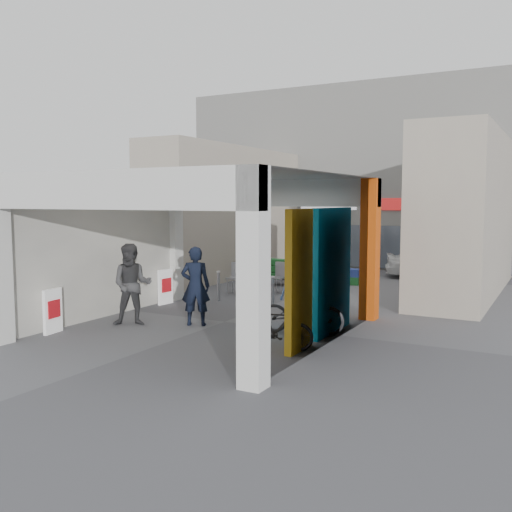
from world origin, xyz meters
The scene contains 21 objects.
ground centered at (0.00, 0.00, 0.00)m, with size 90.00×90.00×0.00m, color #5C5C61.
arcade_canopy centered at (0.54, -0.82, 2.30)m, with size 6.40×6.45×6.40m.
far_building centered at (0.00, 13.99, 3.99)m, with size 18.00×4.08×8.00m.
plaza_bldg_left centered at (-4.50, 7.50, 2.50)m, with size 2.00×9.00×5.00m, color #A8A08C.
plaza_bldg_right centered at (4.50, 7.50, 2.50)m, with size 2.00×9.00×5.00m, color #A8A08C.
bollard_left centered at (-1.69, 2.40, 0.43)m, with size 0.09×0.09×0.87m, color #989BA0.
bollard_center centered at (0.14, 2.35, 0.42)m, with size 0.09×0.09×0.84m, color #989BA0.
bollard_right centered at (1.60, 2.54, 0.44)m, with size 0.09×0.09×0.89m, color #989BA0.
advert_board_near centered at (-2.75, -2.85, 0.51)m, with size 0.16×0.56×1.00m.
advert_board_far centered at (-2.75, 1.23, 0.51)m, with size 0.14×0.56×1.00m.
cafe_set centered at (-1.46, 4.33, 0.35)m, with size 1.62×1.31×0.98m.
produce_stand centered at (-1.88, 6.14, 0.35)m, with size 1.34×0.73×0.88m.
crate_stack centered at (0.75, 7.40, 0.28)m, with size 0.48×0.39×0.56m.
border_collie centered at (0.58, 0.09, 0.23)m, with size 0.22×0.43×0.59m.
man_with_dog centered at (-0.40, -0.65, 0.94)m, with size 0.69×0.45×1.88m, color black.
man_back_turned centered at (-1.73, -1.36, 0.97)m, with size 0.95×0.74×1.95m, color #38383A.
man_elderly centered at (1.63, 0.73, 0.87)m, with size 0.85×0.55×1.74m, color #6180BD.
man_crates centered at (-0.31, 8.20, 0.86)m, with size 1.01×0.42×1.72m, color black.
bicycle_front centered at (2.17, -0.23, 0.49)m, with size 0.66×1.88×0.99m, color black.
bicycle_rear centered at (2.30, -1.77, 0.44)m, with size 0.42×1.47×0.88m, color black.
white_van centered at (2.98, 10.53, 0.65)m, with size 1.52×3.79×1.29m, color white.
Camera 1 is at (7.22, -11.69, 2.96)m, focal length 40.00 mm.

